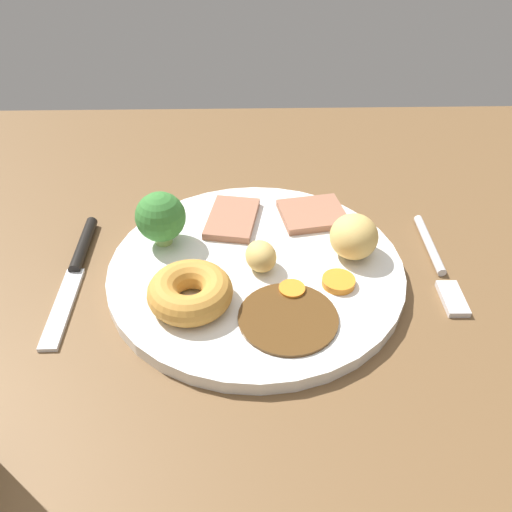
# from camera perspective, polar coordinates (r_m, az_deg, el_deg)

# --- Properties ---
(dining_table) EXTENTS (1.20, 0.84, 0.04)m
(dining_table) POSITION_cam_1_polar(r_m,az_deg,el_deg) (0.52, 3.54, -3.95)
(dining_table) COLOR brown
(dining_table) RESTS_ON ground
(dinner_plate) EXTENTS (0.29, 0.29, 0.01)m
(dinner_plate) POSITION_cam_1_polar(r_m,az_deg,el_deg) (0.51, 0.00, -1.49)
(dinner_plate) COLOR white
(dinner_plate) RESTS_ON dining_table
(gravy_pool) EXTENTS (0.09, 0.09, 0.00)m
(gravy_pool) POSITION_cam_1_polar(r_m,az_deg,el_deg) (0.45, 3.57, -6.85)
(gravy_pool) COLOR #563819
(gravy_pool) RESTS_ON dinner_plate
(meat_slice_main) EXTENTS (0.06, 0.08, 0.01)m
(meat_slice_main) POSITION_cam_1_polar(r_m,az_deg,el_deg) (0.56, -2.65, 4.18)
(meat_slice_main) COLOR #9E664C
(meat_slice_main) RESTS_ON dinner_plate
(meat_slice_under) EXTENTS (0.08, 0.07, 0.01)m
(meat_slice_under) POSITION_cam_1_polar(r_m,az_deg,el_deg) (0.57, 6.29, 4.67)
(meat_slice_under) COLOR #9E664C
(meat_slice_under) RESTS_ON dinner_plate
(yorkshire_pudding) EXTENTS (0.08, 0.08, 0.03)m
(yorkshire_pudding) POSITION_cam_1_polar(r_m,az_deg,el_deg) (0.46, -7.31, -3.97)
(yorkshire_pudding) COLOR #C68938
(yorkshire_pudding) RESTS_ON dinner_plate
(roast_potato_left) EXTENTS (0.04, 0.04, 0.03)m
(roast_potato_left) POSITION_cam_1_polar(r_m,az_deg,el_deg) (0.50, 0.52, 0.32)
(roast_potato_left) COLOR #D8B260
(roast_potato_left) RESTS_ON dinner_plate
(roast_potato_right) EXTENTS (0.05, 0.06, 0.04)m
(roast_potato_right) POSITION_cam_1_polar(r_m,az_deg,el_deg) (0.51, 10.79, 2.13)
(roast_potato_right) COLOR #D8B260
(roast_potato_right) RESTS_ON dinner_plate
(carrot_coin_front) EXTENTS (0.02, 0.02, 0.01)m
(carrot_coin_front) POSITION_cam_1_polar(r_m,az_deg,el_deg) (0.47, 4.09, -3.74)
(carrot_coin_front) COLOR orange
(carrot_coin_front) RESTS_ON dinner_plate
(carrot_coin_back) EXTENTS (0.03, 0.03, 0.01)m
(carrot_coin_back) POSITION_cam_1_polar(r_m,az_deg,el_deg) (0.49, 9.13, -2.83)
(carrot_coin_back) COLOR orange
(carrot_coin_back) RESTS_ON dinner_plate
(broccoli_floret) EXTENTS (0.05, 0.05, 0.06)m
(broccoli_floret) POSITION_cam_1_polar(r_m,az_deg,el_deg) (0.52, -10.52, 4.22)
(broccoli_floret) COLOR #8CB766
(broccoli_floret) RESTS_ON dinner_plate
(fork) EXTENTS (0.02, 0.15, 0.01)m
(fork) POSITION_cam_1_polar(r_m,az_deg,el_deg) (0.55, 19.53, -0.93)
(fork) COLOR silver
(fork) RESTS_ON dining_table
(knife) EXTENTS (0.02, 0.19, 0.01)m
(knife) POSITION_cam_1_polar(r_m,az_deg,el_deg) (0.55, -19.26, -1.01)
(knife) COLOR black
(knife) RESTS_ON dining_table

